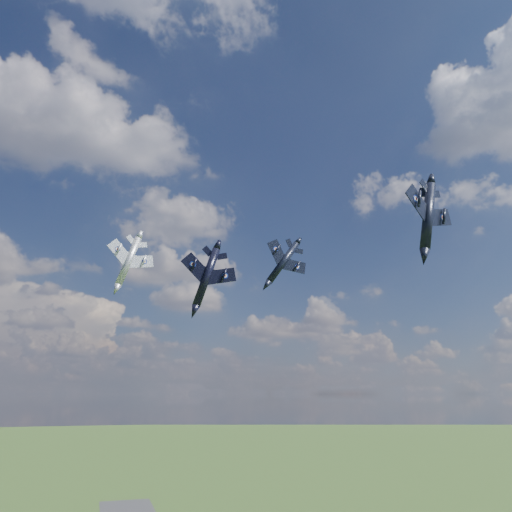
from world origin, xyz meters
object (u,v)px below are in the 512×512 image
object	(u,v)px
jet_left_silver	(129,261)
jet_right_navy	(428,216)
jet_high_navy	(283,263)
jet_lead_navy	(206,277)

from	to	relation	value
jet_left_silver	jet_right_navy	bearing A→B (deg)	-47.92
jet_right_navy	jet_high_navy	world-z (taller)	jet_high_navy
jet_lead_navy	jet_high_navy	bearing A→B (deg)	48.51
jet_lead_navy	jet_right_navy	bearing A→B (deg)	-31.13
jet_right_navy	jet_left_silver	distance (m)	51.66
jet_lead_navy	jet_left_silver	xyz separation A→B (m)	(-12.62, 8.69, 3.99)
jet_lead_navy	jet_left_silver	bearing A→B (deg)	152.54
jet_left_silver	jet_lead_navy	bearing A→B (deg)	-45.35
jet_right_navy	jet_high_navy	size ratio (longest dim) A/B	1.00
jet_lead_navy	jet_left_silver	distance (m)	15.83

